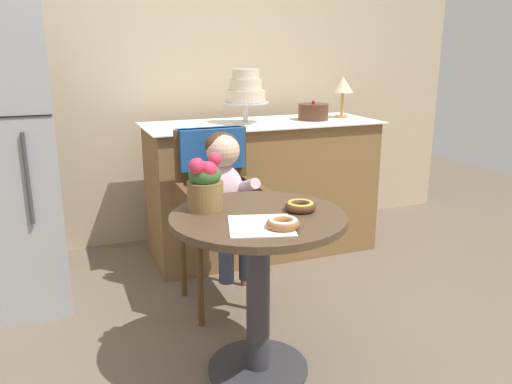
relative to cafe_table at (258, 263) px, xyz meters
name	(u,v)px	position (x,y,z in m)	size (l,w,h in m)	color
ground_plane	(258,369)	(0.00, 0.00, -0.51)	(8.00, 8.00, 0.00)	#6B5B4C
back_wall	(159,52)	(0.00, 1.85, 0.84)	(4.80, 0.10, 2.70)	#C1AD8E
cafe_table	(258,263)	(0.00, 0.00, 0.00)	(0.72, 0.72, 0.72)	#4C3826
wicker_chair	(216,188)	(0.05, 0.74, 0.13)	(0.42, 0.45, 0.95)	brown
seated_child	(225,188)	(0.05, 0.58, 0.17)	(0.27, 0.32, 0.73)	silver
paper_napkin	(261,225)	(-0.04, -0.14, 0.21)	(0.24, 0.26, 0.00)	white
donut_front	(300,206)	(0.18, -0.02, 0.23)	(0.13, 0.13, 0.04)	#4C2D19
donut_mid	(283,223)	(0.02, -0.19, 0.23)	(0.13, 0.13, 0.04)	#936033
flower_vase	(205,183)	(-0.18, 0.14, 0.32)	(0.15, 0.16, 0.24)	brown
display_counter	(262,188)	(0.55, 1.30, -0.05)	(1.56, 0.62, 0.90)	olive
tiered_cake_stand	(245,91)	(0.43, 1.30, 0.60)	(0.30, 0.30, 0.35)	silver
round_layer_cake	(313,112)	(0.92, 1.29, 0.45)	(0.21, 0.21, 0.13)	#4C2D1E
table_lamp	(343,86)	(1.17, 1.33, 0.61)	(0.15, 0.15, 0.28)	#B28C47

